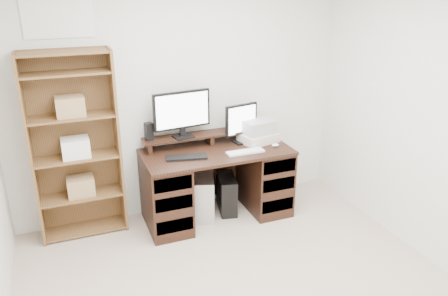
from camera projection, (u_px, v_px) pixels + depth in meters
room at (271, 170)px, 2.73m from camera, size 3.54×4.04×2.54m
desk at (217, 182)px, 4.55m from camera, size 1.50×0.70×0.75m
riser_shelf at (209, 135)px, 4.57m from camera, size 1.40×0.22×0.12m
monitor_wide at (182, 112)px, 4.35m from camera, size 0.60×0.17×0.47m
monitor_small at (241, 122)px, 4.57m from camera, size 0.38×0.17×0.41m
speaker at (149, 132)px, 4.32m from camera, size 0.09×0.09×0.18m
keyboard_black at (186, 157)px, 4.21m from camera, size 0.42×0.21×0.02m
keyboard_white at (245, 152)px, 4.35m from camera, size 0.38×0.12×0.02m
mouse at (275, 145)px, 4.51m from camera, size 0.09×0.08×0.03m
printer at (258, 137)px, 4.64m from camera, size 0.43×0.36×0.09m
basket at (259, 127)px, 4.59m from camera, size 0.37×0.29×0.14m
tower_silver at (204, 195)px, 4.62m from camera, size 0.34×0.50×0.46m
tower_black at (227, 194)px, 4.72m from camera, size 0.25×0.43×0.40m
bookshelf at (75, 145)px, 4.09m from camera, size 0.80×0.30×1.80m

